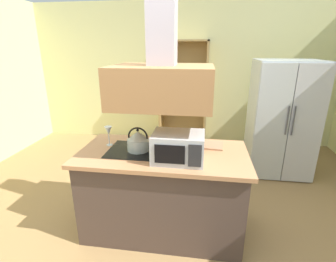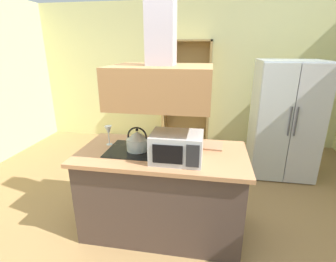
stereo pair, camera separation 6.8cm
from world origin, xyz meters
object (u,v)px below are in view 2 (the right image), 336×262
kettle (137,141)px  cutting_board (206,145)px  refrigerator (284,120)px  wine_glass_on_counter (108,131)px  microwave (177,147)px  dish_cabinet (186,99)px

kettle → cutting_board: bearing=18.9°
refrigerator → cutting_board: bearing=-129.7°
cutting_board → wine_glass_on_counter: size_ratio=1.65×
kettle → microwave: 0.45m
dish_cabinet → cutting_board: (0.46, -2.38, 0.01)m
refrigerator → dish_cabinet: 1.88m
refrigerator → microwave: 2.23m
dish_cabinet → kettle: size_ratio=8.27×
kettle → wine_glass_on_counter: 0.35m
kettle → microwave: size_ratio=0.53×
refrigerator → dish_cabinet: dish_cabinet is taller
refrigerator → kettle: (-1.79, -1.58, 0.15)m
cutting_board → microwave: size_ratio=0.74×
cutting_board → dish_cabinet: bearing=100.8°
dish_cabinet → microwave: 2.80m
microwave → wine_glass_on_counter: 0.80m
cutting_board → wine_glass_on_counter: (-1.01, -0.14, 0.14)m
refrigerator → microwave: bearing=-128.2°
refrigerator → dish_cabinet: size_ratio=0.86×
cutting_board → kettle: bearing=-161.1°
dish_cabinet → wine_glass_on_counter: (-0.56, -2.52, 0.16)m
dish_cabinet → kettle: bearing=-94.8°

